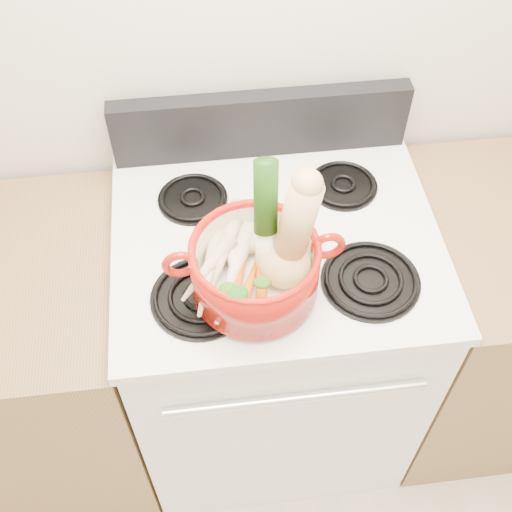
{
  "coord_description": "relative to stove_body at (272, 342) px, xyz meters",
  "views": [
    {
      "loc": [
        -0.17,
        0.43,
        2.11
      ],
      "look_at": [
        -0.07,
        1.22,
        1.1
      ],
      "focal_mm": 45.0,
      "sensor_mm": 36.0,
      "label": 1
    }
  ],
  "objects": [
    {
      "name": "carrot_2",
      "position": [
        -0.06,
        -0.17,
        0.56
      ],
      "size": [
        0.04,
        0.15,
        0.04
      ],
      "primitive_type": "cone",
      "rotation": [
        1.66,
        0.0,
        -0.08
      ],
      "color": "#DC4B0B",
      "rests_on": "dutch_oven"
    },
    {
      "name": "parsnip_1",
      "position": [
        -0.17,
        -0.14,
        0.57
      ],
      "size": [
        0.11,
        0.22,
        0.06
      ],
      "primitive_type": "cone",
      "rotation": [
        1.66,
        0.0,
        -0.29
      ],
      "color": "beige",
      "rests_on": "dutch_oven"
    },
    {
      "name": "cooktop",
      "position": [
        0.0,
        0.0,
        0.47
      ],
      "size": [
        0.78,
        0.67,
        0.03
      ],
      "primitive_type": "cube",
      "color": "silver",
      "rests_on": "stove_body"
    },
    {
      "name": "dutch_oven",
      "position": [
        -0.07,
        -0.16,
        0.58
      ],
      "size": [
        0.28,
        0.28,
        0.13
      ],
      "primitive_type": "cylinder",
      "rotation": [
        0.0,
        0.0,
        0.04
      ],
      "color": "#9A120A",
      "rests_on": "burner_front_left"
    },
    {
      "name": "parsnip_4",
      "position": [
        -0.12,
        -0.09,
        0.58
      ],
      "size": [
        0.12,
        0.22,
        0.06
      ],
      "primitive_type": "cone",
      "rotation": [
        1.66,
        0.0,
        -0.38
      ],
      "color": "beige",
      "rests_on": "dutch_oven"
    },
    {
      "name": "leek",
      "position": [
        -0.04,
        -0.13,
        0.69
      ],
      "size": [
        0.06,
        0.1,
        0.32
      ],
      "primitive_type": "cylinder",
      "rotation": [
        -0.16,
        0.0,
        -0.08
      ],
      "color": "white",
      "rests_on": "dutch_oven"
    },
    {
      "name": "burner_back_right",
      "position": [
        0.19,
        0.14,
        0.5
      ],
      "size": [
        0.17,
        0.17,
        0.02
      ],
      "primitive_type": "cylinder",
      "color": "black",
      "rests_on": "cooktop"
    },
    {
      "name": "wall_back",
      "position": [
        0.0,
        0.35,
        0.84
      ],
      "size": [
        3.5,
        0.02,
        2.6
      ],
      "primitive_type": "cube",
      "color": "beige",
      "rests_on": "floor"
    },
    {
      "name": "squash",
      "position": [
        0.0,
        -0.16,
        0.68
      ],
      "size": [
        0.18,
        0.16,
        0.3
      ],
      "primitive_type": null,
      "rotation": [
        0.0,
        0.13,
        -0.33
      ],
      "color": "#DCAD70",
      "rests_on": "dutch_oven"
    },
    {
      "name": "oven_handle",
      "position": [
        0.0,
        -0.34,
        0.32
      ],
      "size": [
        0.6,
        0.02,
        0.02
      ],
      "primitive_type": "cylinder",
      "rotation": [
        0.0,
        1.57,
        0.0
      ],
      "color": "silver",
      "rests_on": "stove_body"
    },
    {
      "name": "parsnip_0",
      "position": [
        -0.12,
        -0.15,
        0.56
      ],
      "size": [
        0.14,
        0.25,
        0.07
      ],
      "primitive_type": "cone",
      "rotation": [
        1.66,
        0.0,
        -0.4
      ],
      "color": "beige",
      "rests_on": "dutch_oven"
    },
    {
      "name": "control_backsplash",
      "position": [
        0.0,
        0.3,
        0.58
      ],
      "size": [
        0.76,
        0.05,
        0.18
      ],
      "primitive_type": "cube",
      "color": "black",
      "rests_on": "cooktop"
    },
    {
      "name": "burner_front_left",
      "position": [
        -0.19,
        -0.16,
        0.5
      ],
      "size": [
        0.22,
        0.22,
        0.02
      ],
      "primitive_type": "cylinder",
      "color": "black",
      "rests_on": "cooktop"
    },
    {
      "name": "parsnip_2",
      "position": [
        -0.11,
        -0.11,
        0.57
      ],
      "size": [
        0.04,
        0.18,
        0.06
      ],
      "primitive_type": "cone",
      "rotation": [
        1.66,
        0.0,
        0.01
      ],
      "color": "beige",
      "rests_on": "dutch_oven"
    },
    {
      "name": "parsnip_3",
      "position": [
        -0.17,
        -0.14,
        0.58
      ],
      "size": [
        0.15,
        0.16,
        0.05
      ],
      "primitive_type": "cone",
      "rotation": [
        1.66,
        0.0,
        -0.71
      ],
      "color": "beige",
      "rests_on": "dutch_oven"
    },
    {
      "name": "carrot_0",
      "position": [
        -0.09,
        -0.2,
        0.56
      ],
      "size": [
        0.1,
        0.17,
        0.05
      ],
      "primitive_type": "cone",
      "rotation": [
        1.66,
        0.0,
        -0.39
      ],
      "color": "#D9600A",
      "rests_on": "dutch_oven"
    },
    {
      "name": "burner_front_right",
      "position": [
        0.19,
        -0.16,
        0.5
      ],
      "size": [
        0.22,
        0.22,
        0.02
      ],
      "primitive_type": "cylinder",
      "color": "black",
      "rests_on": "cooktop"
    },
    {
      "name": "stove_body",
      "position": [
        0.0,
        0.0,
        0.0
      ],
      "size": [
        0.76,
        0.65,
        0.92
      ],
      "primitive_type": "cube",
      "color": "white",
      "rests_on": "floor"
    },
    {
      "name": "pot_handle_left",
      "position": [
        -0.22,
        -0.16,
        0.62
      ],
      "size": [
        0.08,
        0.02,
        0.08
      ],
      "primitive_type": "torus",
      "rotation": [
        1.57,
        0.0,
        0.04
      ],
      "color": "#9A120A",
      "rests_on": "dutch_oven"
    },
    {
      "name": "pot_handle_right",
      "position": [
        0.08,
        -0.15,
        0.62
      ],
      "size": [
        0.08,
        0.02,
        0.08
      ],
      "primitive_type": "torus",
      "rotation": [
        1.57,
        0.0,
        0.04
      ],
      "color": "#9A120A",
      "rests_on": "dutch_oven"
    },
    {
      "name": "ginger",
      "position": [
        -0.07,
        -0.07,
        0.56
      ],
      "size": [
        0.09,
        0.07,
        0.05
      ],
      "primitive_type": "ellipsoid",
      "rotation": [
        0.0,
        0.0,
        -0.13
      ],
      "color": "tan",
      "rests_on": "dutch_oven"
    },
    {
      "name": "burner_back_left",
      "position": [
        -0.19,
        0.14,
        0.5
      ],
      "size": [
        0.17,
        0.17,
        0.02
      ],
      "primitive_type": "cylinder",
      "color": "black",
      "rests_on": "cooktop"
    },
    {
      "name": "carrot_1",
      "position": [
        -0.11,
        -0.19,
        0.56
      ],
      "size": [
        0.07,
        0.14,
        0.04
      ],
      "primitive_type": "cone",
      "rotation": [
        1.66,
        0.0,
        -0.34
      ],
      "color": "#D6440A",
      "rests_on": "dutch_oven"
    }
  ]
}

